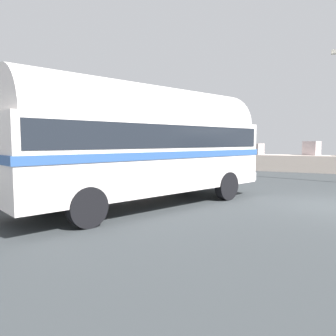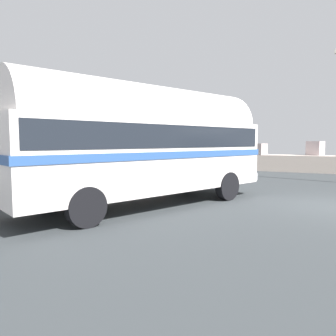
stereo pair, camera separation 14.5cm
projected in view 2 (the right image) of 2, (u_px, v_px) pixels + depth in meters
The scene contains 3 objects.
breakwater at pixel (331, 161), 20.15m from camera, with size 31.36×2.01×2.46m.
vintage_coach at pixel (146, 140), 9.70m from camera, with size 5.46×8.85×3.70m.
second_coach at pixel (65, 140), 12.71m from camera, with size 4.88×8.91×3.70m.
Camera 2 is at (-0.39, -10.87, 2.00)m, focal length 33.75 mm.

